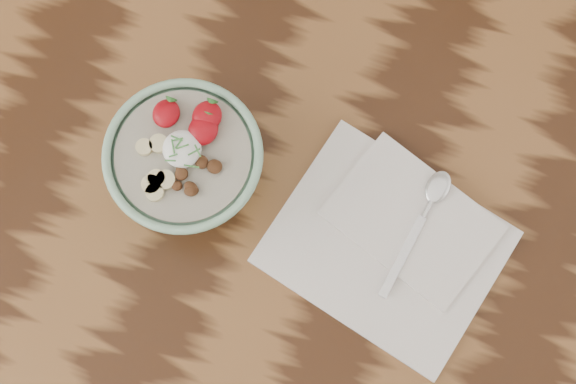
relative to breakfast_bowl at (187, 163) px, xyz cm
name	(u,v)px	position (x,y,z in cm)	size (l,w,h in cm)	color
table	(350,287)	(22.04, -5.28, -15.16)	(160.00, 90.00, 75.00)	#331A0C
breakfast_bowl	(187,163)	(0.00, 0.00, 0.00)	(17.31, 17.31, 11.45)	#85B393
napkin	(391,241)	(24.49, 0.12, -5.22)	(29.00, 25.53, 1.53)	silver
spoon	(429,204)	(27.21, 5.41, -3.97)	(4.44, 16.46, 0.86)	silver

